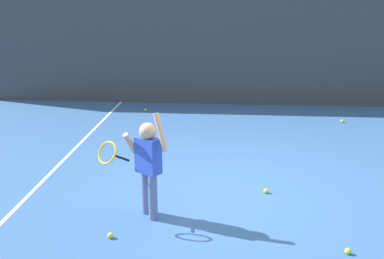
{
  "coord_description": "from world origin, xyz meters",
  "views": [
    {
      "loc": [
        0.03,
        -5.76,
        2.68
      ],
      "look_at": [
        -0.45,
        0.26,
        0.85
      ],
      "focal_mm": 42.65,
      "sensor_mm": 36.0,
      "label": 1
    }
  ],
  "objects_px": {
    "tennis_ball_1": "(348,251)",
    "tennis_ball_2": "(145,110)",
    "tennis_ball_5": "(110,235)",
    "tennis_ball_3": "(266,191)",
    "tennis_ball_4": "(342,121)",
    "tennis_player": "(147,161)"
  },
  "relations": [
    {
      "from": "tennis_ball_1",
      "to": "tennis_ball_2",
      "type": "distance_m",
      "value": 6.62
    },
    {
      "from": "tennis_ball_2",
      "to": "tennis_ball_5",
      "type": "distance_m",
      "value": 5.7
    },
    {
      "from": "tennis_ball_1",
      "to": "tennis_ball_3",
      "type": "height_order",
      "value": "same"
    },
    {
      "from": "tennis_ball_3",
      "to": "tennis_ball_4",
      "type": "bearing_deg",
      "value": 63.08
    },
    {
      "from": "tennis_ball_3",
      "to": "tennis_ball_5",
      "type": "distance_m",
      "value": 2.3
    },
    {
      "from": "tennis_player",
      "to": "tennis_ball_1",
      "type": "distance_m",
      "value": 2.47
    },
    {
      "from": "tennis_player",
      "to": "tennis_ball_1",
      "type": "bearing_deg",
      "value": 17.81
    },
    {
      "from": "tennis_player",
      "to": "tennis_ball_5",
      "type": "height_order",
      "value": "tennis_player"
    },
    {
      "from": "tennis_ball_2",
      "to": "tennis_ball_3",
      "type": "height_order",
      "value": "same"
    },
    {
      "from": "tennis_ball_2",
      "to": "tennis_ball_4",
      "type": "xyz_separation_m",
      "value": [
        4.36,
        -0.59,
        0.0
      ]
    },
    {
      "from": "tennis_player",
      "to": "tennis_ball_3",
      "type": "relative_size",
      "value": 20.46
    },
    {
      "from": "tennis_player",
      "to": "tennis_ball_1",
      "type": "relative_size",
      "value": 20.46
    },
    {
      "from": "tennis_ball_2",
      "to": "tennis_ball_3",
      "type": "bearing_deg",
      "value": -60.19
    },
    {
      "from": "tennis_ball_2",
      "to": "tennis_ball_4",
      "type": "relative_size",
      "value": 1.0
    },
    {
      "from": "tennis_ball_5",
      "to": "tennis_ball_1",
      "type": "bearing_deg",
      "value": -2.58
    },
    {
      "from": "tennis_player",
      "to": "tennis_ball_2",
      "type": "xyz_separation_m",
      "value": [
        -0.96,
        5.1,
        -0.69
      ]
    },
    {
      "from": "tennis_ball_4",
      "to": "tennis_ball_5",
      "type": "distance_m",
      "value": 6.31
    },
    {
      "from": "tennis_ball_2",
      "to": "tennis_ball_3",
      "type": "distance_m",
      "value": 4.97
    },
    {
      "from": "tennis_player",
      "to": "tennis_ball_4",
      "type": "xyz_separation_m",
      "value": [
        3.4,
        4.51,
        -0.69
      ]
    },
    {
      "from": "tennis_player",
      "to": "tennis_ball_3",
      "type": "distance_m",
      "value": 1.84
    },
    {
      "from": "tennis_ball_5",
      "to": "tennis_player",
      "type": "bearing_deg",
      "value": 59.33
    },
    {
      "from": "tennis_player",
      "to": "tennis_ball_5",
      "type": "xyz_separation_m",
      "value": [
        -0.34,
        -0.57,
        -0.69
      ]
    }
  ]
}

